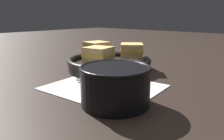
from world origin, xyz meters
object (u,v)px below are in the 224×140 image
at_px(spoon, 112,85).
at_px(skillet, 109,64).
at_px(sandwich_near_left, 132,50).
at_px(sandwich_far_left, 99,55).
at_px(soup_bowl, 115,83).
at_px(sandwich_near_right, 96,48).

distance_m(spoon, skillet, 0.20).
relative_size(sandwich_near_left, sandwich_far_left, 1.21).
bearing_deg(soup_bowl, sandwich_near_left, 120.21).
distance_m(soup_bowl, spoon, 0.11).
height_order(sandwich_near_right, sandwich_far_left, same).
height_order(skillet, sandwich_near_right, sandwich_near_right).
distance_m(spoon, sandwich_near_right, 0.27).
relative_size(sandwich_near_right, sandwich_far_left, 1.00).
distance_m(skillet, sandwich_far_left, 0.09).
xyz_separation_m(soup_bowl, sandwich_near_left, (-0.16, 0.27, 0.02)).
height_order(spoon, skillet, skillet).
xyz_separation_m(skillet, sandwich_far_left, (0.02, -0.07, 0.04)).
bearing_deg(soup_bowl, skillet, 134.57).
bearing_deg(sandwich_near_right, spoon, -36.16).
relative_size(spoon, sandwich_far_left, 1.83).
bearing_deg(spoon, skillet, 121.04).
bearing_deg(sandwich_far_left, soup_bowl, -36.81).
height_order(spoon, sandwich_far_left, sandwich_far_left).
bearing_deg(sandwich_far_left, skillet, 108.06).
bearing_deg(sandwich_near_right, soup_bowl, -38.70).
bearing_deg(spoon, sandwich_near_left, 100.07).
xyz_separation_m(spoon, sandwich_far_left, (-0.11, 0.07, 0.06)).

